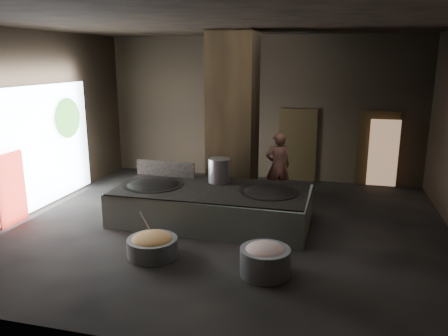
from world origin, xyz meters
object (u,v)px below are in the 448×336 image
(wok_left, at_px, (154,188))
(cook, at_px, (278,166))
(hearth_platform, at_px, (212,206))
(meat_basin, at_px, (265,262))
(veg_basin, at_px, (153,247))
(stock_pot, at_px, (220,170))
(wok_right, at_px, (269,195))

(wok_left, bearing_deg, cook, 38.91)
(hearth_platform, bearing_deg, cook, 60.50)
(cook, xyz_separation_m, meat_basin, (0.38, -4.46, -0.68))
(veg_basin, relative_size, meat_basin, 1.09)
(hearth_platform, bearing_deg, stock_pot, 85.97)
(hearth_platform, bearing_deg, meat_basin, -53.16)
(hearth_platform, distance_m, cook, 2.56)
(wok_right, distance_m, cook, 2.11)
(veg_basin, height_order, meat_basin, meat_basin)
(cook, bearing_deg, hearth_platform, 36.85)
(veg_basin, bearing_deg, wok_right, 47.62)
(cook, relative_size, meat_basin, 2.05)
(cook, height_order, meat_basin, cook)
(stock_pot, xyz_separation_m, veg_basin, (-0.66, -2.65, -0.95))
(wok_left, xyz_separation_m, meat_basin, (3.11, -2.26, -0.50))
(stock_pot, distance_m, veg_basin, 2.89)
(stock_pot, distance_m, meat_basin, 3.40)
(meat_basin, bearing_deg, cook, 94.92)
(hearth_platform, distance_m, stock_pot, 0.92)
(wok_left, xyz_separation_m, cook, (2.72, 2.20, 0.18))
(wok_left, height_order, veg_basin, wok_left)
(hearth_platform, relative_size, wok_left, 3.17)
(wok_left, distance_m, meat_basin, 3.88)
(cook, distance_m, meat_basin, 4.53)
(wok_right, xyz_separation_m, meat_basin, (0.31, -2.36, -0.50))
(wok_left, bearing_deg, hearth_platform, 1.97)
(stock_pot, height_order, meat_basin, stock_pot)
(wok_left, distance_m, wok_right, 2.80)
(wok_right, height_order, cook, cook)
(wok_right, relative_size, stock_pot, 2.25)
(stock_pot, bearing_deg, veg_basin, -104.01)
(wok_right, distance_m, veg_basin, 2.96)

